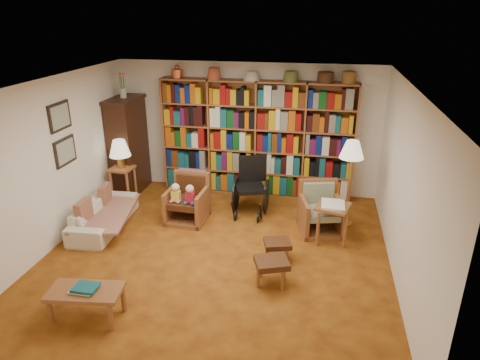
% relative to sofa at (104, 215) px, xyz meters
% --- Properties ---
extents(floor, '(5.00, 5.00, 0.00)m').
position_rel_sofa_xyz_m(floor, '(2.05, -0.44, -0.23)').
color(floor, '#9D5C18').
rests_on(floor, ground).
extents(ceiling, '(5.00, 5.00, 0.00)m').
position_rel_sofa_xyz_m(ceiling, '(2.05, -0.44, 2.27)').
color(ceiling, silver).
rests_on(ceiling, wall_back).
extents(wall_back, '(5.00, 0.00, 5.00)m').
position_rel_sofa_xyz_m(wall_back, '(2.05, 2.06, 1.02)').
color(wall_back, white).
rests_on(wall_back, floor).
extents(wall_front, '(5.00, 0.00, 5.00)m').
position_rel_sofa_xyz_m(wall_front, '(2.05, -2.94, 1.02)').
color(wall_front, white).
rests_on(wall_front, floor).
extents(wall_left, '(0.00, 5.00, 5.00)m').
position_rel_sofa_xyz_m(wall_left, '(-0.45, -0.44, 1.02)').
color(wall_left, white).
rests_on(wall_left, floor).
extents(wall_right, '(0.00, 5.00, 5.00)m').
position_rel_sofa_xyz_m(wall_right, '(4.55, -0.44, 1.02)').
color(wall_right, white).
rests_on(wall_right, floor).
extents(bookshelf, '(3.60, 0.30, 2.42)m').
position_rel_sofa_xyz_m(bookshelf, '(2.25, 1.89, 0.94)').
color(bookshelf, '#9C5B30').
rests_on(bookshelf, floor).
extents(curio_cabinet, '(0.50, 0.95, 2.40)m').
position_rel_sofa_xyz_m(curio_cabinet, '(-0.20, 1.56, 0.73)').
color(curio_cabinet, black).
rests_on(curio_cabinet, floor).
extents(framed_pictures, '(0.03, 0.52, 0.97)m').
position_rel_sofa_xyz_m(framed_pictures, '(-0.43, -0.14, 1.40)').
color(framed_pictures, black).
rests_on(framed_pictures, wall_left).
extents(sofa, '(1.59, 0.69, 0.46)m').
position_rel_sofa_xyz_m(sofa, '(0.00, 0.00, 0.00)').
color(sofa, beige).
rests_on(sofa, floor).
extents(sofa_throw, '(1.05, 1.60, 0.04)m').
position_rel_sofa_xyz_m(sofa_throw, '(0.05, 0.00, 0.07)').
color(sofa_throw, beige).
rests_on(sofa_throw, sofa).
extents(cushion_left, '(0.15, 0.36, 0.35)m').
position_rel_sofa_xyz_m(cushion_left, '(-0.13, 0.35, 0.22)').
color(cushion_left, maroon).
rests_on(cushion_left, sofa).
extents(cushion_right, '(0.13, 0.38, 0.37)m').
position_rel_sofa_xyz_m(cushion_right, '(-0.13, -0.35, 0.22)').
color(cushion_right, maroon).
rests_on(cushion_right, sofa).
extents(side_table_lamp, '(0.42, 0.42, 0.69)m').
position_rel_sofa_xyz_m(side_table_lamp, '(-0.10, 0.99, 0.27)').
color(side_table_lamp, '#9C5B30').
rests_on(side_table_lamp, floor).
extents(table_lamp, '(0.38, 0.38, 0.52)m').
position_rel_sofa_xyz_m(table_lamp, '(-0.10, 0.99, 0.82)').
color(table_lamp, '#BA8A3B').
rests_on(table_lamp, side_table_lamp).
extents(armchair_leather, '(0.67, 0.71, 0.82)m').
position_rel_sofa_xyz_m(armchair_leather, '(1.29, 0.58, 0.11)').
color(armchair_leather, '#9C5B30').
rests_on(armchair_leather, floor).
extents(armchair_sage, '(0.81, 0.82, 0.81)m').
position_rel_sofa_xyz_m(armchair_sage, '(3.53, 0.63, 0.08)').
color(armchair_sage, '#9C5B30').
rests_on(armchair_sage, floor).
extents(wheelchair, '(0.64, 0.81, 1.01)m').
position_rel_sofa_xyz_m(wheelchair, '(2.30, 1.07, 0.23)').
color(wheelchair, black).
rests_on(wheelchair, floor).
extents(floor_lamp, '(0.39, 0.39, 1.47)m').
position_rel_sofa_xyz_m(floor_lamp, '(3.95, 0.87, 1.04)').
color(floor_lamp, '#BA8A3B').
rests_on(floor_lamp, floor).
extents(side_table_papers, '(0.58, 0.58, 0.64)m').
position_rel_sofa_xyz_m(side_table_papers, '(3.70, 0.28, 0.27)').
color(side_table_papers, '#9C5B30').
rests_on(side_table_papers, floor).
extents(footstool_a, '(0.45, 0.41, 0.32)m').
position_rel_sofa_xyz_m(footstool_a, '(2.94, -0.46, 0.03)').
color(footstool_a, '#4F2E15').
rests_on(footstool_a, floor).
extents(footstool_b, '(0.52, 0.49, 0.36)m').
position_rel_sofa_xyz_m(footstool_b, '(2.93, -1.03, 0.07)').
color(footstool_b, '#4F2E15').
rests_on(footstool_b, floor).
extents(coffee_table, '(0.90, 0.53, 0.42)m').
position_rel_sofa_xyz_m(coffee_table, '(0.87, -2.10, 0.09)').
color(coffee_table, '#9C5B30').
rests_on(coffee_table, floor).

